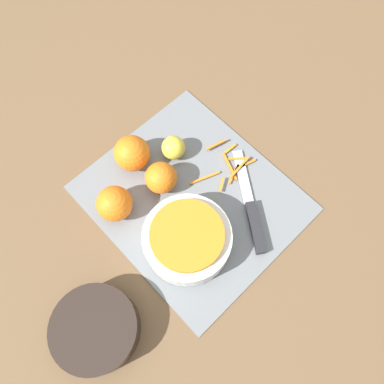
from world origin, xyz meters
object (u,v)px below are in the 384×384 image
Objects in this scene: knife at (253,217)px; lemon at (173,148)px; orange_back at (161,178)px; orange_left at (114,204)px; orange_right at (132,153)px; bowl_speckled at (187,239)px; bowl_dark at (96,329)px.

lemon reaches higher than knife.
orange_back reaches higher than knife.
orange_back is (0.19, 0.09, 0.03)m from knife.
orange_back is at bearing -101.19° from orange_left.
orange_right is at bearing 53.46° from knife.
bowl_speckled reaches higher than knife.
orange_left is at bearing 78.81° from orange_back.
lemon is at bearing -120.70° from orange_right.
orange_left is (0.16, -0.18, 0.01)m from bowl_dark.
orange_left is 0.11m from orange_back.
bowl_speckled is at bearing -88.73° from bowl_dark.
bowl_dark is 0.40m from lemon.
bowl_dark is 2.03× the size of orange_right.
knife is 3.95× the size of lemon.
bowl_speckled reaches higher than bowl_dark.
orange_back is 1.29× the size of lemon.
bowl_speckled is 0.17m from orange_left.
orange_back reaches higher than lemon.
orange_back is (-0.02, -0.11, -0.00)m from orange_left.
bowl_dark is (-0.01, 0.24, -0.01)m from bowl_speckled.
orange_right reaches higher than knife.
orange_back reaches higher than bowl_dark.
orange_back is 0.08m from lemon.
orange_left is at bearing 122.06° from orange_right.
knife is 0.21m from orange_back.
orange_right reaches higher than lemon.
orange_left is 0.18m from lemon.
bowl_speckled is 0.21m from lemon.
knife is at bearing -176.07° from lemon.
lemon is (-0.05, -0.08, -0.01)m from orange_right.
orange_left is 0.95× the size of orange_right.
lemon is (0.18, -0.36, 0.00)m from bowl_dark.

